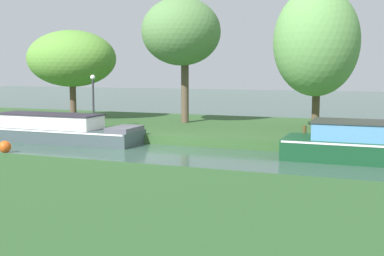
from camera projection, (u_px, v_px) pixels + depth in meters
ground_plane at (141, 152)px, 19.50m from camera, size 120.00×120.00×0.00m
riverbank_far at (201, 127)px, 25.97m from camera, size 72.00×10.00×0.40m
forest_barge at (364, 144)px, 17.56m from camera, size 5.63×2.37×1.43m
slate_narrowboat at (56, 130)px, 22.32m from camera, size 8.08×2.04×1.27m
willow_tree_left at (71, 59)px, 27.84m from camera, size 5.32×4.28×5.10m
willow_tree_centre at (181, 32)px, 25.54m from camera, size 4.11×4.47×6.61m
willow_tree_right at (316, 42)px, 23.00m from camera, size 4.03×4.42×6.71m
lamp_post at (93, 94)px, 23.80m from camera, size 0.24×0.24×2.62m
mooring_post_near at (304, 133)px, 19.66m from camera, size 0.15×0.15×0.64m
channel_buoy at (5, 147)px, 19.23m from camera, size 0.49×0.49×0.49m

